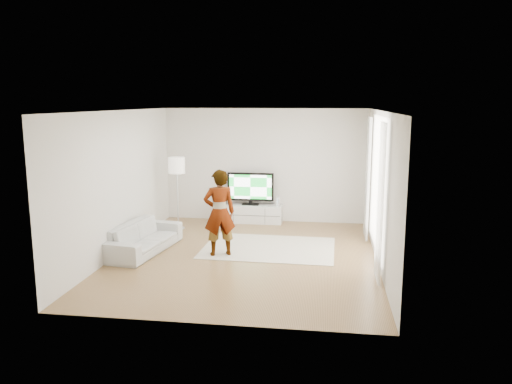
# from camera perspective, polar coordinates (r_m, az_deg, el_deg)

# --- Properties ---
(floor) EXTENTS (6.00, 6.00, 0.00)m
(floor) POSITION_cam_1_polar(r_m,az_deg,el_deg) (9.76, -1.23, -7.39)
(floor) COLOR #9B7846
(floor) RESTS_ON ground
(ceiling) EXTENTS (6.00, 6.00, 0.00)m
(ceiling) POSITION_cam_1_polar(r_m,az_deg,el_deg) (9.30, -1.30, 9.27)
(ceiling) COLOR white
(ceiling) RESTS_ON wall_back
(wall_left) EXTENTS (0.02, 6.00, 2.80)m
(wall_left) POSITION_cam_1_polar(r_m,az_deg,el_deg) (10.14, -15.36, 1.05)
(wall_left) COLOR silver
(wall_left) RESTS_ON floor
(wall_right) EXTENTS (0.02, 6.00, 2.80)m
(wall_right) POSITION_cam_1_polar(r_m,az_deg,el_deg) (9.36, 14.02, 0.35)
(wall_right) COLOR silver
(wall_right) RESTS_ON floor
(wall_back) EXTENTS (5.00, 0.02, 2.80)m
(wall_back) POSITION_cam_1_polar(r_m,az_deg,el_deg) (12.37, 0.99, 3.05)
(wall_back) COLOR silver
(wall_back) RESTS_ON floor
(wall_front) EXTENTS (5.00, 0.02, 2.80)m
(wall_front) POSITION_cam_1_polar(r_m,az_deg,el_deg) (6.55, -5.53, -3.64)
(wall_front) COLOR silver
(wall_front) RESTS_ON floor
(window) EXTENTS (0.01, 2.60, 2.50)m
(window) POSITION_cam_1_polar(r_m,az_deg,el_deg) (9.64, 13.73, 0.96)
(window) COLOR white
(window) RESTS_ON wall_right
(curtain_near) EXTENTS (0.04, 0.70, 2.60)m
(curtain_near) POSITION_cam_1_polar(r_m,az_deg,el_deg) (8.38, 14.00, -1.15)
(curtain_near) COLOR white
(curtain_near) RESTS_ON floor
(curtain_far) EXTENTS (0.04, 0.70, 2.60)m
(curtain_far) POSITION_cam_1_polar(r_m,az_deg,el_deg) (10.93, 12.65, 1.56)
(curtain_far) COLOR white
(curtain_far) RESTS_ON floor
(media_console) EXTENTS (1.57, 0.45, 0.44)m
(media_console) POSITION_cam_1_polar(r_m,az_deg,el_deg) (12.39, -0.65, -2.48)
(media_console) COLOR silver
(media_console) RESTS_ON floor
(television) EXTENTS (1.15, 0.23, 0.80)m
(television) POSITION_cam_1_polar(r_m,az_deg,el_deg) (12.29, -0.63, 0.52)
(television) COLOR black
(television) RESTS_ON media_console
(game_console) EXTENTS (0.07, 0.17, 0.22)m
(game_console) POSITION_cam_1_polar(r_m,az_deg,el_deg) (12.24, 2.53, -1.07)
(game_console) COLOR white
(game_console) RESTS_ON media_console
(potted_plant) EXTENTS (0.21, 0.21, 0.35)m
(potted_plant) POSITION_cam_1_polar(r_m,az_deg,el_deg) (12.42, -3.69, -0.61)
(potted_plant) COLOR #3F7238
(potted_plant) RESTS_ON media_console
(rug) EXTENTS (2.70, 1.97, 0.01)m
(rug) POSITION_cam_1_polar(r_m,az_deg,el_deg) (10.30, 1.47, -6.39)
(rug) COLOR beige
(rug) RESTS_ON floor
(player) EXTENTS (0.72, 0.60, 1.69)m
(player) POSITION_cam_1_polar(r_m,az_deg,el_deg) (9.64, -4.20, -2.37)
(player) COLOR #334772
(player) RESTS_ON rug
(sofa) EXTENTS (1.06, 2.10, 0.59)m
(sofa) POSITION_cam_1_polar(r_m,az_deg,el_deg) (10.24, -12.73, -5.08)
(sofa) COLOR beige
(sofa) RESTS_ON floor
(floor_lamp) EXTENTS (0.38, 0.38, 1.69)m
(floor_lamp) POSITION_cam_1_polar(r_m,az_deg,el_deg) (11.71, -9.04, 2.67)
(floor_lamp) COLOR silver
(floor_lamp) RESTS_ON floor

